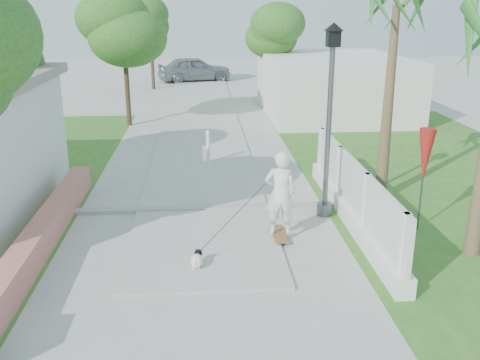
{
  "coord_description": "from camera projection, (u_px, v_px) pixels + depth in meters",
  "views": [
    {
      "loc": [
        0.02,
        -6.24,
        4.8
      ],
      "look_at": [
        0.84,
        4.97,
        1.1
      ],
      "focal_mm": 40.0,
      "sensor_mm": 36.0,
      "label": 1
    }
  ],
  "objects": [
    {
      "name": "tree_path_right",
      "position": [
        267.0,
        33.0,
        25.47
      ],
      "size": [
        3.0,
        3.0,
        4.79
      ],
      "color": "#4C3826",
      "rests_on": "ground"
    },
    {
      "name": "grass_right",
      "position": [
        444.0,
        178.0,
        15.47
      ],
      "size": [
        8.0,
        20.0,
        0.01
      ],
      "primitive_type": "cube",
      "color": "#2F6B21",
      "rests_on": "ground"
    },
    {
      "name": "patio_umbrella",
      "position": [
        425.0,
        157.0,
        11.48
      ],
      "size": [
        0.36,
        0.36,
        2.3
      ],
      "color": "#59595E",
      "rests_on": "ground"
    },
    {
      "name": "tree_path_far",
      "position": [
        151.0,
        22.0,
        30.64
      ],
      "size": [
        3.2,
        3.2,
        5.17
      ],
      "color": "#4C3826",
      "rests_on": "ground"
    },
    {
      "name": "dog",
      "position": [
        197.0,
        260.0,
        10.14
      ],
      "size": [
        0.29,
        0.51,
        0.35
      ],
      "rotation": [
        0.0,
        0.0,
        -0.16
      ],
      "color": "white",
      "rests_on": "ground"
    },
    {
      "name": "curb",
      "position": [
        203.0,
        208.0,
        13.08
      ],
      "size": [
        6.5,
        0.25,
        0.1
      ],
      "primitive_type": "cube",
      "color": "#999993",
      "rests_on": "ground"
    },
    {
      "name": "building_right",
      "position": [
        332.0,
        85.0,
        24.47
      ],
      "size": [
        6.0,
        8.0,
        2.6
      ],
      "primitive_type": "cube",
      "color": "silver",
      "rests_on": "ground"
    },
    {
      "name": "parked_car",
      "position": [
        194.0,
        69.0,
        34.84
      ],
      "size": [
        5.03,
        2.97,
        1.61
      ],
      "primitive_type": "imported",
      "rotation": [
        0.0,
        0.0,
        1.81
      ],
      "color": "#A1A4A9",
      "rests_on": "ground"
    },
    {
      "name": "palm_far",
      "position": [
        396.0,
        19.0,
        12.48
      ],
      "size": [
        1.8,
        1.8,
        5.3
      ],
      "color": "brown",
      "rests_on": "ground"
    },
    {
      "name": "bollard",
      "position": [
        208.0,
        146.0,
        16.72
      ],
      "size": [
        0.14,
        0.14,
        1.09
      ],
      "color": "white",
      "rests_on": "ground"
    },
    {
      "name": "tree_path_left",
      "position": [
        124.0,
        30.0,
        21.15
      ],
      "size": [
        3.4,
        3.4,
        5.23
      ],
      "color": "#4C3826",
      "rests_on": "ground"
    },
    {
      "name": "street_lamp",
      "position": [
        329.0,
        115.0,
        12.06
      ],
      "size": [
        0.44,
        0.44,
        4.44
      ],
      "color": "#59595E",
      "rests_on": "ground"
    },
    {
      "name": "skateboarder",
      "position": [
        245.0,
        211.0,
        10.83
      ],
      "size": [
        2.12,
        1.61,
        1.94
      ],
      "rotation": [
        0.0,
        0.0,
        3.04
      ],
      "color": "brown",
      "rests_on": "ground"
    },
    {
      "name": "lattice_fence",
      "position": [
        351.0,
        200.0,
        12.22
      ],
      "size": [
        0.35,
        7.0,
        1.5
      ],
      "color": "white",
      "rests_on": "ground"
    },
    {
      "name": "pink_wall",
      "position": [
        35.0,
        246.0,
        10.45
      ],
      "size": [
        0.45,
        8.2,
        0.8
      ],
      "color": "#BD7060",
      "rests_on": "ground"
    },
    {
      "name": "path_strip",
      "position": [
        201.0,
        106.0,
        26.35
      ],
      "size": [
        3.2,
        36.0,
        0.06
      ],
      "primitive_type": "cube",
      "color": "#B7B7B2",
      "rests_on": "ground"
    }
  ]
}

